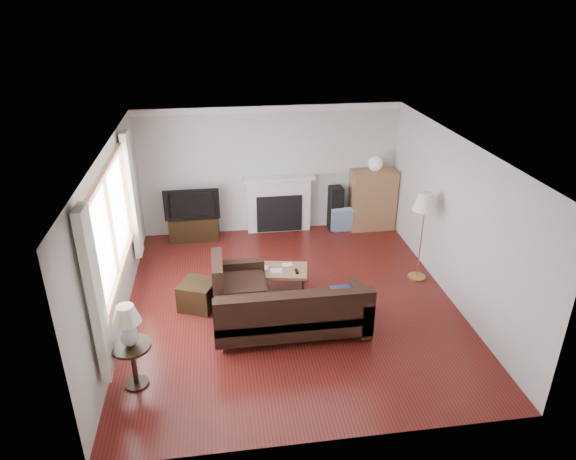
{
  "coord_description": "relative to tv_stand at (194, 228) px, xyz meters",
  "views": [
    {
      "loc": [
        -1.0,
        -6.7,
        4.41
      ],
      "look_at": [
        0.0,
        0.3,
        1.1
      ],
      "focal_mm": 32.0,
      "sensor_mm": 36.0,
      "label": 1
    }
  ],
  "objects": [
    {
      "name": "speaker_left",
      "position": [
        0.35,
        0.05,
        0.2
      ],
      "size": [
        0.27,
        0.31,
        0.87
      ],
      "primitive_type": "cube",
      "rotation": [
        0.0,
        0.0,
        -0.11
      ],
      "color": "black",
      "rests_on": "ground"
    },
    {
      "name": "fireplace",
      "position": [
        1.68,
        0.14,
        0.34
      ],
      "size": [
        1.4,
        0.26,
        1.15
      ],
      "primitive_type": "cube",
      "color": "white",
      "rests_on": "room"
    },
    {
      "name": "table_lamp",
      "position": [
        -0.62,
        -4.06,
        0.63
      ],
      "size": [
        0.33,
        0.33,
        0.54
      ],
      "primitive_type": "cube",
      "color": "silver",
      "rests_on": "side_table"
    },
    {
      "name": "speaker_right",
      "position": [
        2.81,
        0.05,
        0.22
      ],
      "size": [
        0.27,
        0.32,
        0.9
      ],
      "primitive_type": "cube",
      "rotation": [
        0.0,
        0.0,
        0.08
      ],
      "color": "black",
      "rests_on": "ground"
    },
    {
      "name": "bookshelf",
      "position": [
        3.56,
        0.01,
        0.38
      ],
      "size": [
        0.89,
        0.42,
        1.22
      ],
      "primitive_type": "cube",
      "color": "#976B46",
      "rests_on": "ground"
    },
    {
      "name": "curtain_far",
      "position": [
        -0.87,
        -1.18,
        1.17
      ],
      "size": [
        0.1,
        0.35,
        2.1
      ],
      "primitive_type": "cube",
      "color": "silver",
      "rests_on": "room"
    },
    {
      "name": "window",
      "position": [
        -0.92,
        -2.7,
        1.32
      ],
      "size": [
        0.12,
        2.74,
        1.54
      ],
      "primitive_type": "cube",
      "color": "#8D5E34",
      "rests_on": "room"
    },
    {
      "name": "television",
      "position": [
        0.0,
        0.0,
        0.53
      ],
      "size": [
        1.03,
        0.14,
        0.6
      ],
      "primitive_type": "imported",
      "color": "black",
      "rests_on": "tv_stand"
    },
    {
      "name": "coffee_table",
      "position": [
        1.35,
        -2.11,
        -0.04
      ],
      "size": [
        1.07,
        0.71,
        0.39
      ],
      "primitive_type": "cube",
      "rotation": [
        0.0,
        0.0,
        -0.18
      ],
      "color": "#885E41",
      "rests_on": "ground"
    },
    {
      "name": "floor_lamp",
      "position": [
        3.75,
        -2.06,
        0.53
      ],
      "size": [
        0.42,
        0.42,
        1.52
      ],
      "primitive_type": "cube",
      "rotation": [
        0.0,
        0.0,
        -0.08
      ],
      "color": "#BB8841",
      "rests_on": "ground"
    },
    {
      "name": "footstool",
      "position": [
        0.11,
        -2.42,
        -0.02
      ],
      "size": [
        0.65,
        0.65,
        0.42
      ],
      "primitive_type": "cube",
      "rotation": [
        0.0,
        0.0,
        -0.4
      ],
      "color": "black",
      "rests_on": "ground"
    },
    {
      "name": "curtain_near",
      "position": [
        -0.87,
        -4.22,
        1.17
      ],
      "size": [
        0.1,
        0.35,
        2.1
      ],
      "primitive_type": "cube",
      "color": "silver",
      "rests_on": "room"
    },
    {
      "name": "side_table",
      "position": [
        -0.62,
        -4.06,
        0.06
      ],
      "size": [
        0.48,
        0.48,
        0.6
      ],
      "primitive_type": "cube",
      "color": "black",
      "rests_on": "ground"
    },
    {
      "name": "globe_lamp",
      "position": [
        3.56,
        0.01,
        1.13
      ],
      "size": [
        0.28,
        0.28,
        0.28
      ],
      "primitive_type": "sphere",
      "color": "white",
      "rests_on": "bookshelf"
    },
    {
      "name": "tv_stand",
      "position": [
        0.0,
        0.0,
        0.0
      ],
      "size": [
        0.93,
        0.42,
        0.47
      ],
      "primitive_type": "cube",
      "color": "black",
      "rests_on": "ground"
    },
    {
      "name": "room",
      "position": [
        1.53,
        -2.5,
        1.02
      ],
      "size": [
        5.1,
        5.6,
        2.54
      ],
      "color": "#561713",
      "rests_on": "ground"
    },
    {
      "name": "sectional_sofa",
      "position": [
        1.43,
        -3.26,
        0.14
      ],
      "size": [
        2.33,
        1.7,
        0.75
      ],
      "primitive_type": "cube",
      "color": "black",
      "rests_on": "ground"
    }
  ]
}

